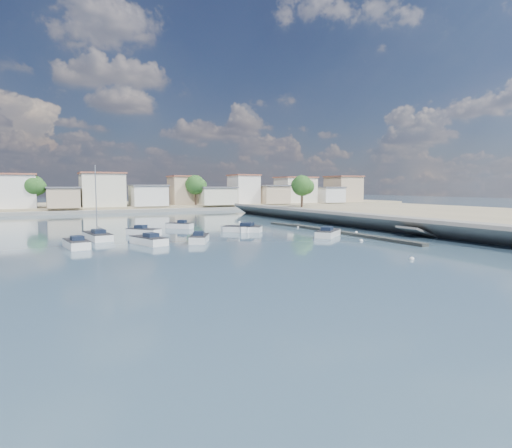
{
  "coord_description": "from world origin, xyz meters",
  "views": [
    {
      "loc": [
        -28.66,
        -34.43,
        6.26
      ],
      "look_at": [
        -3.67,
        15.16,
        1.4
      ],
      "focal_mm": 30.0,
      "sensor_mm": 36.0,
      "label": 1
    }
  ],
  "objects_px": {
    "motorboat_d": "(248,229)",
    "sailboat": "(97,236)",
    "motorboat_f": "(178,226)",
    "motorboat_b": "(200,239)",
    "motorboat_h": "(329,233)",
    "motorboat_e": "(76,244)",
    "motorboat_g": "(145,232)",
    "motorboat_a": "(147,241)",
    "motorboat_c": "(241,229)"
  },
  "relations": [
    {
      "from": "motorboat_a",
      "to": "motorboat_c",
      "type": "xyz_separation_m",
      "value": [
        14.46,
        6.98,
        0.0
      ]
    },
    {
      "from": "motorboat_h",
      "to": "sailboat",
      "type": "bearing_deg",
      "value": 159.36
    },
    {
      "from": "motorboat_b",
      "to": "motorboat_h",
      "type": "bearing_deg",
      "value": -7.48
    },
    {
      "from": "motorboat_f",
      "to": "sailboat",
      "type": "xyz_separation_m",
      "value": [
        -12.62,
        -8.79,
        0.03
      ]
    },
    {
      "from": "motorboat_c",
      "to": "motorboat_h",
      "type": "relative_size",
      "value": 1.02
    },
    {
      "from": "motorboat_c",
      "to": "motorboat_d",
      "type": "relative_size",
      "value": 1.35
    },
    {
      "from": "sailboat",
      "to": "motorboat_g",
      "type": "bearing_deg",
      "value": 18.59
    },
    {
      "from": "motorboat_f",
      "to": "motorboat_g",
      "type": "xyz_separation_m",
      "value": [
        -6.44,
        -6.71,
        0.0
      ]
    },
    {
      "from": "motorboat_c",
      "to": "motorboat_a",
      "type": "bearing_deg",
      "value": -154.24
    },
    {
      "from": "motorboat_b",
      "to": "motorboat_f",
      "type": "xyz_separation_m",
      "value": [
        2.46,
        16.63,
        0.0
      ]
    },
    {
      "from": "motorboat_c",
      "to": "sailboat",
      "type": "height_order",
      "value": "sailboat"
    },
    {
      "from": "motorboat_c",
      "to": "motorboat_e",
      "type": "relative_size",
      "value": 0.98
    },
    {
      "from": "motorboat_b",
      "to": "motorboat_g",
      "type": "height_order",
      "value": "same"
    },
    {
      "from": "motorboat_f",
      "to": "motorboat_d",
      "type": "bearing_deg",
      "value": -51.36
    },
    {
      "from": "motorboat_d",
      "to": "motorboat_e",
      "type": "xyz_separation_m",
      "value": [
        -22.6,
        -5.99,
        0.0
      ]
    },
    {
      "from": "motorboat_b",
      "to": "motorboat_d",
      "type": "relative_size",
      "value": 1.22
    },
    {
      "from": "motorboat_a",
      "to": "motorboat_c",
      "type": "distance_m",
      "value": 16.06
    },
    {
      "from": "motorboat_h",
      "to": "sailboat",
      "type": "xyz_separation_m",
      "value": [
        -26.52,
        9.99,
        0.03
      ]
    },
    {
      "from": "motorboat_a",
      "to": "motorboat_e",
      "type": "distance_m",
      "value": 7.23
    },
    {
      "from": "motorboat_g",
      "to": "sailboat",
      "type": "relative_size",
      "value": 0.51
    },
    {
      "from": "motorboat_b",
      "to": "motorboat_e",
      "type": "height_order",
      "value": "same"
    },
    {
      "from": "motorboat_c",
      "to": "motorboat_f",
      "type": "relative_size",
      "value": 1.36
    },
    {
      "from": "motorboat_d",
      "to": "motorboat_h",
      "type": "height_order",
      "value": "same"
    },
    {
      "from": "motorboat_b",
      "to": "motorboat_d",
      "type": "height_order",
      "value": "same"
    },
    {
      "from": "motorboat_e",
      "to": "motorboat_h",
      "type": "relative_size",
      "value": 1.04
    },
    {
      "from": "motorboat_d",
      "to": "sailboat",
      "type": "height_order",
      "value": "sailboat"
    },
    {
      "from": "motorboat_f",
      "to": "motorboat_g",
      "type": "bearing_deg",
      "value": -133.81
    },
    {
      "from": "motorboat_a",
      "to": "motorboat_f",
      "type": "bearing_deg",
      "value": 62.62
    },
    {
      "from": "motorboat_g",
      "to": "motorboat_a",
      "type": "bearing_deg",
      "value": -100.71
    },
    {
      "from": "motorboat_b",
      "to": "motorboat_h",
      "type": "distance_m",
      "value": 16.49
    },
    {
      "from": "motorboat_g",
      "to": "motorboat_h",
      "type": "distance_m",
      "value": 23.64
    },
    {
      "from": "motorboat_e",
      "to": "sailboat",
      "type": "height_order",
      "value": "sailboat"
    },
    {
      "from": "motorboat_e",
      "to": "motorboat_f",
      "type": "distance_m",
      "value": 21.51
    },
    {
      "from": "motorboat_d",
      "to": "sailboat",
      "type": "relative_size",
      "value": 0.44
    },
    {
      "from": "motorboat_c",
      "to": "motorboat_g",
      "type": "relative_size",
      "value": 1.14
    },
    {
      "from": "motorboat_d",
      "to": "sailboat",
      "type": "bearing_deg",
      "value": 179.17
    },
    {
      "from": "motorboat_d",
      "to": "motorboat_e",
      "type": "bearing_deg",
      "value": -165.15
    },
    {
      "from": "motorboat_f",
      "to": "motorboat_e",
      "type": "bearing_deg",
      "value": -135.51
    },
    {
      "from": "motorboat_d",
      "to": "motorboat_f",
      "type": "height_order",
      "value": "same"
    },
    {
      "from": "motorboat_b",
      "to": "motorboat_e",
      "type": "xyz_separation_m",
      "value": [
        -12.89,
        1.56,
        0.0
      ]
    },
    {
      "from": "motorboat_d",
      "to": "sailboat",
      "type": "distance_m",
      "value": 19.88
    },
    {
      "from": "motorboat_h",
      "to": "sailboat",
      "type": "distance_m",
      "value": 28.34
    },
    {
      "from": "motorboat_g",
      "to": "motorboat_e",
      "type": "bearing_deg",
      "value": -136.8
    },
    {
      "from": "motorboat_e",
      "to": "motorboat_g",
      "type": "distance_m",
      "value": 12.22
    },
    {
      "from": "motorboat_b",
      "to": "motorboat_g",
      "type": "xyz_separation_m",
      "value": [
        -3.98,
        9.92,
        0.0
      ]
    },
    {
      "from": "sailboat",
      "to": "motorboat_b",
      "type": "bearing_deg",
      "value": -37.64
    },
    {
      "from": "motorboat_g",
      "to": "motorboat_h",
      "type": "bearing_deg",
      "value": -30.69
    },
    {
      "from": "motorboat_f",
      "to": "sailboat",
      "type": "distance_m",
      "value": 15.38
    },
    {
      "from": "motorboat_c",
      "to": "motorboat_e",
      "type": "height_order",
      "value": "same"
    },
    {
      "from": "motorboat_e",
      "to": "motorboat_h",
      "type": "height_order",
      "value": "same"
    }
  ]
}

